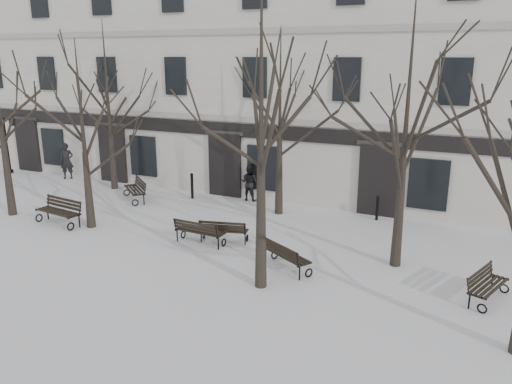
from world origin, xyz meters
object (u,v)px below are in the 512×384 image
Objects in this scene: tree_1 at (81,113)px; lamp_post at (9,140)px; bench_2 at (285,255)px; tree_2 at (261,82)px; bench_4 at (199,231)px; bench_5 at (486,284)px; bench_0 at (59,211)px; bench_1 at (224,230)px; bench_3 at (136,189)px.

tree_1 is 2.18× the size of lamp_post.
tree_1 is 3.79× the size of bench_2.
tree_2 is (7.94, -1.91, 1.37)m from tree_1.
bench_5 is at bearing -179.27° from bench_4.
bench_4 is at bearing 147.71° from tree_2.
tree_2 is at bearing 150.34° from bench_4.
bench_4 is at bearing 11.19° from bench_0.
bench_4 is (-3.26, 2.06, -5.19)m from tree_2.
bench_0 is at bearing 6.36° from bench_4.
bench_0 is at bearing -5.79° from bench_1.
lamp_post is at bearing -29.51° from bench_1.
bench_4 is 0.57× the size of lamp_post.
bench_5 is at bearing 160.61° from bench_1.
bench_4 reaches higher than bench_5.
tree_1 reaches higher than bench_3.
bench_2 is at bearing -17.13° from lamp_post.
bench_1 is at bearing 134.88° from tree_2.
tree_2 reaches higher than bench_0.
bench_0 is at bearing -169.59° from tree_1.
bench_0 is 3.98m from bench_3.
lamp_post is (-9.55, 1.42, 1.31)m from bench_3.
tree_1 is 5.34m from bench_3.
bench_1 is at bearing 104.01° from bench_5.
bench_5 is (8.36, -0.84, -0.00)m from bench_1.
tree_1 is 6.04m from bench_4.
bench_2 is at bearing -3.94° from tree_1.
bench_4 is at bearing 6.67° from bench_3.
bench_0 is at bearing 28.55° from bench_2.
lamp_post is (-10.28, 5.12, -2.48)m from tree_1.
lamp_post is at bearing -148.60° from bench_3.
tree_1 is 8.28m from tree_2.
bench_3 is at bearing 4.87° from bench_2.
tree_2 is 4.37× the size of bench_0.
bench_3 is 9.74m from lamp_post.
bench_3 is at bearing 147.14° from tree_2.
bench_3 is 1.04× the size of bench_4.
tree_2 is 19.91m from lamp_post.
bench_5 is at bearing 24.98° from bench_3.
bench_1 is 8.40m from bench_5.
bench_1 is 0.86m from bench_4.
bench_1 is at bearing -15.83° from lamp_post.
bench_1 is 0.96× the size of bench_4.
bench_5 is at bearing -0.64° from tree_1.
lamp_post is (-18.42, 5.68, 1.35)m from bench_2.
bench_3 is 0.60× the size of lamp_post.
tree_1 reaches higher than bench_4.
bench_3 is 1.08× the size of bench_5.
bench_2 is 0.57× the size of lamp_post.
tree_2 is at bearing 126.66° from bench_5.
bench_5 is 0.55× the size of lamp_post.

